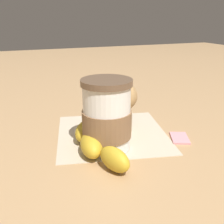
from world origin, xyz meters
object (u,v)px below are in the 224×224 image
object	(u,v)px
banana	(95,137)
sugar_packet	(180,137)
coffee_cup	(107,117)
muffin	(115,104)

from	to	relation	value
banana	sugar_packet	size ratio (longest dim) A/B	4.53
coffee_cup	sugar_packet	world-z (taller)	coffee_cup
coffee_cup	sugar_packet	distance (m)	0.15
coffee_cup	banana	distance (m)	0.05
coffee_cup	sugar_packet	xyz separation A→B (m)	(-0.02, -0.14, -0.06)
coffee_cup	sugar_packet	bearing A→B (deg)	-97.51
muffin	banana	world-z (taller)	muffin
muffin	sugar_packet	bearing A→B (deg)	-127.75
sugar_packet	muffin	bearing A→B (deg)	52.25
muffin	banana	size ratio (longest dim) A/B	0.47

